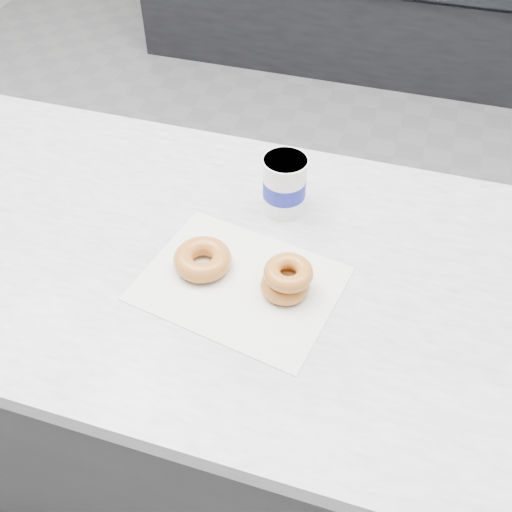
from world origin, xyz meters
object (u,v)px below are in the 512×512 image
at_px(donut_single, 203,259).
at_px(coffee_cup, 284,184).
at_px(donut_stack, 287,279).
at_px(counter, 164,366).

distance_m(donut_single, coffee_cup, 0.23).
bearing_deg(coffee_cup, donut_stack, -82.06).
relative_size(counter, donut_single, 28.77).
xyz_separation_m(donut_single, coffee_cup, (0.10, 0.20, 0.04)).
distance_m(counter, donut_stack, 0.57).
bearing_deg(counter, coffee_cup, 33.59).
xyz_separation_m(donut_single, donut_stack, (0.16, -0.01, 0.01)).
distance_m(donut_single, donut_stack, 0.16).
xyz_separation_m(counter, coffee_cup, (0.25, 0.16, 0.51)).
bearing_deg(coffee_cup, donut_single, -124.20).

